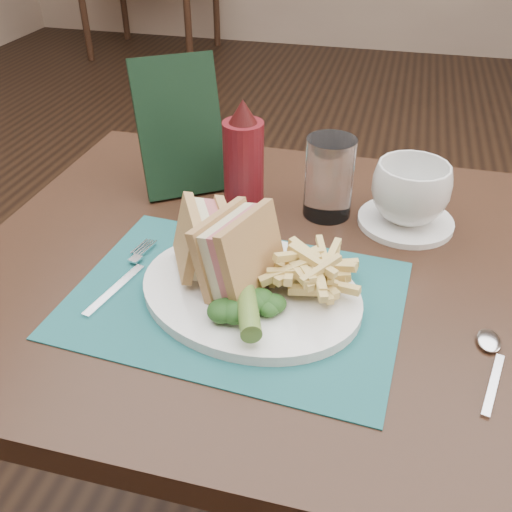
{
  "coord_description": "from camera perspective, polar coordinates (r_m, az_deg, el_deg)",
  "views": [
    {
      "loc": [
        0.14,
        -1.16,
        1.23
      ],
      "look_at": [
        -0.02,
        -0.57,
        0.8
      ],
      "focal_mm": 40.0,
      "sensor_mm": 36.0,
      "label": 1
    }
  ],
  "objects": [
    {
      "name": "drinking_glass",
      "position": [
        0.91,
        7.31,
        7.77
      ],
      "size": [
        0.08,
        0.08,
        0.13
      ],
      "primitive_type": "cylinder",
      "rotation": [
        0.0,
        0.0,
        0.03
      ],
      "color": "white",
      "rests_on": "table_main"
    },
    {
      "name": "table_main",
      "position": [
        1.09,
        1.84,
        -16.62
      ],
      "size": [
        0.9,
        0.75,
        0.75
      ],
      "primitive_type": null,
      "color": "black",
      "rests_on": "ground"
    },
    {
      "name": "fries_pile",
      "position": [
        0.73,
        5.3,
        -1.34
      ],
      "size": [
        0.18,
        0.2,
        0.06
      ],
      "primitive_type": null,
      "color": "#DFC36F",
      "rests_on": "plate"
    },
    {
      "name": "saucer",
      "position": [
        0.94,
        14.7,
        3.37
      ],
      "size": [
        0.18,
        0.18,
        0.01
      ],
      "primitive_type": "cylinder",
      "rotation": [
        0.0,
        0.0,
        -0.27
      ],
      "color": "white",
      "rests_on": "table_main"
    },
    {
      "name": "spoon",
      "position": [
        0.71,
        22.53,
        -10.16
      ],
      "size": [
        0.07,
        0.15,
        0.01
      ],
      "primitive_type": null,
      "rotation": [
        0.0,
        0.0,
        -0.24
      ],
      "color": "silver",
      "rests_on": "table_main"
    },
    {
      "name": "floor",
      "position": [
        1.7,
        5.46,
        -11.6
      ],
      "size": [
        7.0,
        7.0,
        0.0
      ],
      "primitive_type": "plane",
      "color": "black",
      "rests_on": "ground"
    },
    {
      "name": "ketchup_bottle",
      "position": [
        0.91,
        -1.26,
        9.86
      ],
      "size": [
        0.07,
        0.07,
        0.19
      ],
      "primitive_type": null,
      "rotation": [
        0.0,
        0.0,
        -0.02
      ],
      "color": "#5A0F15",
      "rests_on": "table_main"
    },
    {
      "name": "sandwich_half_b",
      "position": [
        0.73,
        -3.09,
        1.0
      ],
      "size": [
        0.11,
        0.13,
        0.11
      ],
      "primitive_type": null,
      "rotation": [
        0.0,
        -0.24,
        -0.34
      ],
      "color": "tan",
      "rests_on": "plate"
    },
    {
      "name": "fork",
      "position": [
        0.81,
        -13.07,
        -1.78
      ],
      "size": [
        0.07,
        0.17,
        0.01
      ],
      "primitive_type": null,
      "rotation": [
        0.0,
        0.0,
        -0.2
      ],
      "color": "silver",
      "rests_on": "placemat"
    },
    {
      "name": "kale_garnish",
      "position": [
        0.69,
        -1.03,
        -5.2
      ],
      "size": [
        0.11,
        0.08,
        0.03
      ],
      "primitive_type": null,
      "color": "#183C16",
      "rests_on": "plate"
    },
    {
      "name": "plate",
      "position": [
        0.75,
        -0.57,
        -3.62
      ],
      "size": [
        0.35,
        0.31,
        0.01
      ],
      "primitive_type": null,
      "rotation": [
        0.0,
        0.0,
        -0.27
      ],
      "color": "white",
      "rests_on": "placemat"
    },
    {
      "name": "wall_back",
      "position": [
        4.82,
        13.09,
        19.39
      ],
      "size": [
        6.0,
        0.0,
        6.0
      ],
      "primitive_type": "plane",
      "rotation": [
        1.57,
        0.0,
        0.0
      ],
      "color": "tan",
      "rests_on": "ground"
    },
    {
      "name": "check_presenter",
      "position": [
        0.98,
        -7.62,
        12.65
      ],
      "size": [
        0.16,
        0.15,
        0.22
      ],
      "primitive_type": "cube",
      "rotation": [
        -0.31,
        0.0,
        0.6
      ],
      "color": "black",
      "rests_on": "table_main"
    },
    {
      "name": "sandwich_half_a",
      "position": [
        0.75,
        -6.86,
        1.51
      ],
      "size": [
        0.11,
        0.12,
        0.1
      ],
      "primitive_type": null,
      "rotation": [
        0.0,
        0.24,
        0.49
      ],
      "color": "tan",
      "rests_on": "plate"
    },
    {
      "name": "coffee_cup",
      "position": [
        0.91,
        15.18,
        6.16
      ],
      "size": [
        0.17,
        0.17,
        0.09
      ],
      "primitive_type": "imported",
      "rotation": [
        0.0,
        0.0,
        0.92
      ],
      "color": "white",
      "rests_on": "saucer"
    },
    {
      "name": "pickle_spear",
      "position": [
        0.69,
        -0.93,
        -4.66
      ],
      "size": [
        0.07,
        0.12,
        0.03
      ],
      "primitive_type": "cylinder",
      "rotation": [
        1.54,
        0.0,
        0.35
      ],
      "color": "#51752C",
      "rests_on": "plate"
    },
    {
      "name": "placemat",
      "position": [
        0.75,
        -2.04,
        -4.25
      ],
      "size": [
        0.45,
        0.33,
        0.0
      ],
      "primitive_type": "cube",
      "rotation": [
        0.0,
        0.0,
        -0.07
      ],
      "color": "#1B5759",
      "rests_on": "table_main"
    },
    {
      "name": "table_bg_left",
      "position": [
        4.64,
        -10.37,
        23.88
      ],
      "size": [
        0.9,
        0.75,
        0.75
      ],
      "primitive_type": null,
      "color": "black",
      "rests_on": "ground"
    }
  ]
}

